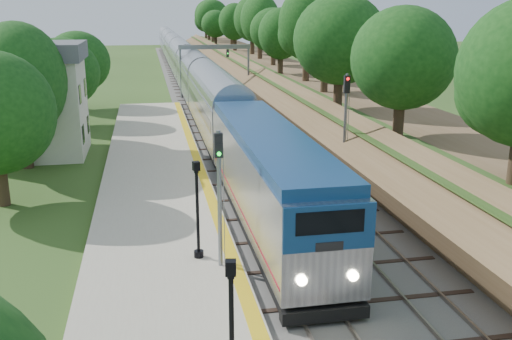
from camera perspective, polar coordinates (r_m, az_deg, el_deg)
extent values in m
cube|color=#4C4944|center=(73.41, -4.93, 7.81)|extent=(9.50, 170.00, 0.12)
cube|color=gray|center=(73.17, -7.07, 7.84)|extent=(0.08, 170.00, 0.16)
cube|color=gray|center=(73.27, -5.94, 7.88)|extent=(0.08, 170.00, 0.16)
cube|color=gray|center=(73.53, -3.93, 7.96)|extent=(0.08, 170.00, 0.16)
cube|color=gray|center=(73.72, -2.81, 8.00)|extent=(0.08, 170.00, 0.16)
cube|color=#B0A68E|center=(30.06, -9.76, -3.97)|extent=(6.40, 68.00, 0.38)
cube|color=gold|center=(30.15, -4.36, -3.32)|extent=(0.55, 68.00, 0.01)
cube|color=brown|center=(74.79, 2.39, 9.12)|extent=(9.00, 170.00, 3.00)
cube|color=brown|center=(74.03, -0.59, 8.91)|extent=(4.47, 170.00, 4.54)
cylinder|color=#332316|center=(27.77, 23.28, 2.17)|extent=(0.60, 0.60, 2.62)
sphere|color=#113E11|center=(27.23, 24.10, 9.47)|extent=(5.70, 5.70, 5.70)
cylinder|color=#332316|center=(74.18, 1.27, 11.26)|extent=(0.60, 0.60, 2.62)
sphere|color=#113E11|center=(73.98, 1.28, 14.01)|extent=(5.70, 5.70, 5.70)
cylinder|color=#332316|center=(123.43, -3.70, 13.07)|extent=(0.60, 0.60, 2.62)
sphere|color=#113E11|center=(123.31, -3.73, 14.72)|extent=(5.70, 5.70, 5.70)
cube|color=silver|center=(43.72, -22.07, 5.67)|extent=(8.00, 6.00, 6.80)
cube|color=#52545A|center=(43.28, -22.63, 10.88)|extent=(8.60, 6.60, 1.20)
cube|color=black|center=(41.65, -16.89, 3.44)|extent=(0.05, 1.10, 1.30)
cube|color=black|center=(45.16, -16.45, 4.40)|extent=(0.05, 1.10, 1.30)
cube|color=black|center=(41.17, -17.20, 7.25)|extent=(0.05, 1.10, 1.30)
cube|color=black|center=(44.72, -16.73, 7.92)|extent=(0.05, 1.10, 1.30)
cylinder|color=slate|center=(67.81, -7.52, 9.66)|extent=(0.24, 0.24, 6.20)
cylinder|color=slate|center=(68.74, -0.76, 9.88)|extent=(0.24, 0.24, 6.20)
cube|color=slate|center=(67.92, -4.17, 12.18)|extent=(8.40, 0.25, 0.50)
cube|color=black|center=(67.58, -6.29, 11.47)|extent=(0.30, 0.20, 0.90)
cube|color=black|center=(68.02, -2.86, 11.57)|extent=(0.30, 0.20, 0.90)
cylinder|color=#332316|center=(39.92, -19.99, 1.80)|extent=(0.60, 0.60, 2.45)
sphere|color=#113E11|center=(39.30, -20.44, 6.51)|extent=(5.32, 5.32, 5.32)
cylinder|color=#332316|center=(55.46, -17.54, 5.74)|extent=(0.60, 0.60, 2.45)
sphere|color=#113E11|center=(55.01, -17.83, 9.15)|extent=(5.32, 5.32, 5.32)
cube|color=black|center=(27.60, 1.24, -4.68)|extent=(2.82, 17.67, 0.61)
cube|color=#B7BAC1|center=(26.95, 1.26, -0.60)|extent=(3.07, 18.40, 3.48)
cube|color=navy|center=(26.46, 1.29, 3.48)|extent=(2.94, 17.67, 0.45)
cube|color=navy|center=(18.19, 7.37, -5.77)|extent=(3.04, 0.10, 1.53)
cube|color=black|center=(18.08, 7.43, -5.21)|extent=(2.25, 0.06, 0.77)
cube|color=maroon|center=(27.31, 1.25, -2.97)|extent=(3.09, 18.04, 0.10)
cube|color=#B7BAC1|center=(46.31, -3.93, 5.89)|extent=(3.07, 20.45, 3.99)
cube|color=#B7BAC1|center=(67.04, -6.15, 8.93)|extent=(3.07, 20.45, 3.99)
cube|color=#B7BAC1|center=(87.93, -7.34, 10.52)|extent=(3.07, 20.45, 3.99)
cube|color=#B7BAC1|center=(108.87, -8.07, 11.50)|extent=(3.07, 20.45, 3.99)
cube|color=#B7BAC1|center=(129.85, -8.57, 12.16)|extent=(3.07, 20.45, 3.99)
cube|color=#B7BAC1|center=(150.85, -8.93, 12.64)|extent=(3.07, 20.45, 3.99)
cube|color=black|center=(13.83, -2.54, -9.74)|extent=(0.30, 0.30, 0.37)
cube|color=silver|center=(13.83, -2.54, -9.74)|extent=(0.21, 0.21, 0.28)
cylinder|color=black|center=(23.86, -5.74, -8.34)|extent=(0.40, 0.40, 0.28)
cylinder|color=black|center=(23.19, -5.86, -4.30)|extent=(0.13, 0.13, 3.58)
cube|color=black|center=(22.59, -6.00, 0.39)|extent=(0.31, 0.31, 0.37)
cube|color=silver|center=(22.59, -6.00, 0.39)|extent=(0.22, 0.22, 0.28)
cylinder|color=slate|center=(22.12, -3.67, -3.01)|extent=(0.17, 0.17, 5.49)
cube|color=black|center=(21.51, -3.77, 2.48)|extent=(0.32, 0.21, 0.95)
cylinder|color=#0CE526|center=(21.39, -3.73, 2.41)|extent=(0.15, 0.06, 0.15)
cylinder|color=slate|center=(34.93, 8.90, 4.24)|extent=(0.19, 0.19, 6.45)
cube|color=black|center=(34.51, 9.08, 8.47)|extent=(0.35, 0.23, 1.04)
cylinder|color=#FF0C0C|center=(34.38, 9.16, 8.44)|extent=(0.17, 0.06, 0.17)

